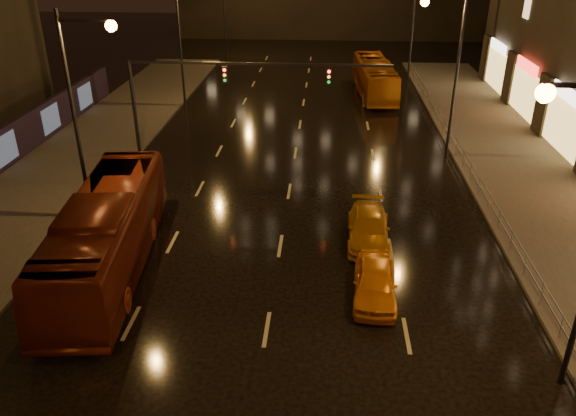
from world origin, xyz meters
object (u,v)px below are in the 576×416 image
(bus_red, at_px, (107,232))
(taxi_far, at_px, (368,228))
(taxi_near, at_px, (375,282))
(bus_curb, at_px, (375,78))

(bus_red, height_order, taxi_far, bus_red)
(bus_red, relative_size, taxi_near, 2.97)
(taxi_near, bearing_deg, taxi_far, 93.60)
(bus_curb, xyz_separation_m, taxi_near, (-2.00, -30.44, -0.83))
(taxi_near, bearing_deg, bus_red, 176.26)
(bus_red, bearing_deg, taxi_far, 9.30)
(bus_red, height_order, taxi_near, bus_red)
(taxi_near, height_order, taxi_far, taxi_near)
(bus_red, relative_size, taxi_far, 2.65)
(bus_curb, distance_m, taxi_near, 30.51)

